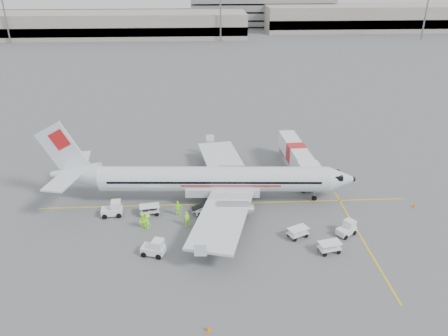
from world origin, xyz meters
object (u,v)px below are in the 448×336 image
at_px(tug_aft, 112,209).
at_px(aircraft, 214,163).
at_px(belt_loader, 211,203).
at_px(jet_bridge, 296,159).
at_px(tug_fore, 346,228).
at_px(tug_mid, 153,247).

bearing_deg(tug_aft, aircraft, 8.29).
bearing_deg(belt_loader, aircraft, 71.52).
distance_m(aircraft, tug_aft, 12.85).
height_order(aircraft, jet_bridge, aircraft).
bearing_deg(aircraft, tug_fore, -27.55).
relative_size(jet_bridge, tug_fore, 7.50).
distance_m(aircraft, belt_loader, 4.64).
distance_m(aircraft, tug_fore, 16.47).
xyz_separation_m(aircraft, jet_bridge, (11.30, 7.13, -2.91)).
xyz_separation_m(jet_bridge, tug_mid, (-17.75, -17.69, -1.16)).
bearing_deg(tug_fore, tug_aft, 135.18).
height_order(tug_fore, tug_mid, tug_mid).
bearing_deg(tug_mid, belt_loader, 68.70).
bearing_deg(belt_loader, jet_bridge, 31.87).
relative_size(belt_loader, tug_aft, 2.12).
bearing_deg(jet_bridge, tug_aft, -159.94).
bearing_deg(tug_mid, aircraft, 75.00).
height_order(tug_fore, tug_aft, tug_aft).
bearing_deg(aircraft, tug_aft, -163.12).
bearing_deg(tug_fore, aircraft, 116.08).
relative_size(aircraft, tug_mid, 15.85).
height_order(aircraft, tug_aft, aircraft).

